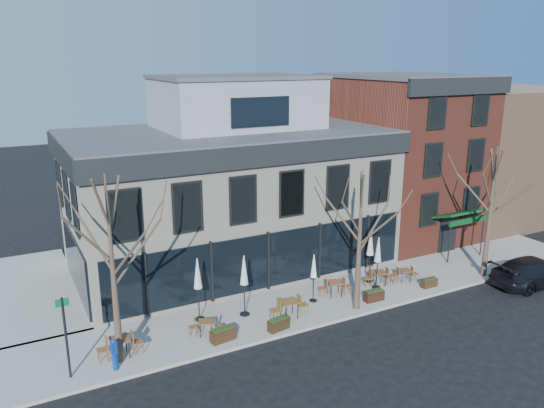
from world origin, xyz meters
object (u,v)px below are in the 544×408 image
parked_sedan (536,271)px  cafe_set_0 (120,345)px  call_box (114,353)px  umbrella_0 (198,277)px

parked_sedan → cafe_set_0: bearing=86.2°
parked_sedan → call_box: (-22.52, 2.14, 0.10)m
parked_sedan → call_box: bearing=88.6°
cafe_set_0 → call_box: bearing=-114.1°
cafe_set_0 → parked_sedan: bearing=-7.9°
umbrella_0 → call_box: bearing=-151.5°
cafe_set_0 → umbrella_0: size_ratio=0.62×
call_box → cafe_set_0: call_box is taller
cafe_set_0 → umbrella_0: 4.63m
parked_sedan → cafe_set_0: parked_sedan is taller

